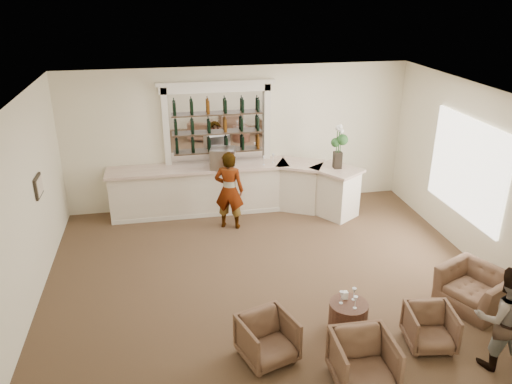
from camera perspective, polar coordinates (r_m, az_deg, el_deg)
The scene contains 19 objects.
ground at distance 9.24m, azimuth 1.59°, elevation -9.88°, with size 8.00×8.00×0.00m, color brown.
room_shell at distance 8.91m, azimuth 1.80°, elevation 5.49°, with size 8.04×7.02×3.32m.
bar_counter at distance 11.57m, azimuth -2.33°, elevation 0.37°, with size 5.72×1.80×1.14m.
back_bar_alcove at distance 11.45m, azimuth -4.44°, elevation 7.78°, with size 2.64×0.25×3.00m.
cocktail_table at distance 8.02m, azimuth 10.46°, elevation -13.88°, with size 0.60×0.60×0.50m, color #543224.
sommelier at distance 10.73m, azimuth -3.08°, elevation 0.18°, with size 0.63×0.42×1.73m, color gray.
guest at distance 7.76m, azimuth 26.35°, elevation -12.83°, with size 0.76×0.59×1.56m, color gray.
armchair_left at distance 7.36m, azimuth 1.32°, elevation -16.41°, with size 0.72×0.74×0.68m, color brown.
armchair_center at distance 7.11m, azimuth 12.16°, elevation -18.41°, with size 0.79×0.81×0.74m, color brown.
armchair_right at distance 8.01m, azimuth 19.26°, elevation -14.42°, with size 0.67×0.69×0.62m, color brown.
armchair_far at distance 9.10m, azimuth 23.72°, elevation -10.13°, with size 1.03×0.90×0.67m, color brown.
espresso_machine at distance 11.16m, azimuth -3.83°, elevation 3.87°, with size 0.53×0.45×0.47m, color #B6B6BA.
flower_vase at distance 11.19m, azimuth 9.41°, elevation 5.45°, with size 0.27×0.27×1.01m.
wine_glass_bar_left at distance 11.38m, azimuth 0.90°, elevation 3.62°, with size 0.07×0.07×0.21m, color white, non-canonical shape.
wine_glass_bar_right at distance 11.55m, azimuth 1.97°, elevation 3.89°, with size 0.07×0.07×0.21m, color white, non-canonical shape.
wine_glass_tbl_a at distance 7.80m, azimuth 9.73°, elevation -11.79°, with size 0.07×0.07×0.21m, color white, non-canonical shape.
wine_glass_tbl_b at distance 7.91m, azimuth 11.13°, elevation -11.37°, with size 0.07×0.07×0.21m, color white, non-canonical shape.
wine_glass_tbl_c at distance 7.73m, azimuth 11.28°, elevation -12.27°, with size 0.07×0.07×0.21m, color white, non-canonical shape.
napkin_holder at distance 7.94m, azimuth 10.13°, elevation -11.52°, with size 0.08×0.08×0.12m, color white.
Camera 1 is at (-1.71, -7.58, 5.00)m, focal length 35.00 mm.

